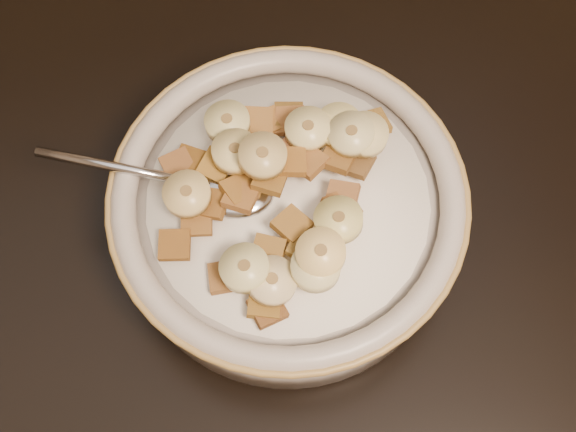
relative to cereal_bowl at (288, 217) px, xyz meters
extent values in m
cube|color=#422816|center=(-0.24, 0.04, -0.83)|extent=(4.00, 4.50, 0.10)
cylinder|color=#ADA296|center=(0.00, 0.00, 0.00)|extent=(0.23, 0.23, 0.06)
cylinder|color=white|center=(0.00, 0.00, 0.03)|extent=(0.19, 0.19, 0.00)
ellipsoid|color=#B1B2B5|center=(-0.03, 0.01, 0.03)|extent=(0.07, 0.06, 0.01)
cube|color=#985D30|center=(-0.05, -0.05, 0.03)|extent=(0.02, 0.02, 0.01)
cube|color=brown|center=(-0.01, 0.01, 0.05)|extent=(0.03, 0.03, 0.01)
cube|color=olive|center=(-0.04, 0.03, 0.04)|extent=(0.03, 0.03, 0.01)
cube|color=olive|center=(0.01, 0.06, 0.04)|extent=(0.02, 0.02, 0.01)
cube|color=brown|center=(-0.05, 0.00, 0.04)|extent=(0.03, 0.03, 0.01)
cube|color=#93592F|center=(0.03, -0.01, 0.04)|extent=(0.03, 0.03, 0.01)
cube|color=brown|center=(-0.08, -0.02, 0.03)|extent=(0.02, 0.02, 0.01)
cube|color=brown|center=(-0.06, 0.04, 0.03)|extent=(0.03, 0.03, 0.01)
cube|color=brown|center=(-0.06, -0.01, 0.03)|extent=(0.02, 0.02, 0.01)
cube|color=brown|center=(0.00, 0.02, 0.05)|extent=(0.02, 0.02, 0.01)
cube|color=olive|center=(0.00, -0.04, 0.05)|extent=(0.03, 0.03, 0.01)
cube|color=brown|center=(-0.03, -0.07, 0.04)|extent=(0.02, 0.02, 0.01)
cube|color=brown|center=(-0.03, 0.01, 0.04)|extent=(0.03, 0.03, 0.01)
cube|color=olive|center=(0.00, 0.06, 0.04)|extent=(0.02, 0.02, 0.01)
cube|color=brown|center=(-0.01, 0.03, 0.05)|extent=(0.03, 0.03, 0.01)
cube|color=brown|center=(-0.02, -0.04, 0.04)|extent=(0.03, 0.03, 0.01)
cube|color=brown|center=(-0.01, 0.06, 0.04)|extent=(0.02, 0.02, 0.01)
cube|color=brown|center=(0.05, 0.01, 0.04)|extent=(0.03, 0.03, 0.01)
cube|color=#976034|center=(0.01, 0.03, 0.04)|extent=(0.03, 0.03, 0.01)
cube|color=brown|center=(0.02, 0.02, 0.05)|extent=(0.03, 0.03, 0.01)
cube|color=#91611C|center=(0.00, -0.03, 0.05)|extent=(0.03, 0.03, 0.01)
cube|color=brown|center=(0.01, -0.04, 0.04)|extent=(0.03, 0.03, 0.01)
cube|color=brown|center=(0.07, 0.05, 0.03)|extent=(0.02, 0.02, 0.01)
cube|color=brown|center=(0.01, 0.06, 0.03)|extent=(0.02, 0.02, 0.01)
cube|color=brown|center=(0.03, -0.02, 0.04)|extent=(0.03, 0.03, 0.01)
cube|color=brown|center=(-0.07, 0.04, 0.04)|extent=(0.03, 0.03, 0.01)
cube|color=brown|center=(0.04, 0.02, 0.05)|extent=(0.03, 0.03, 0.01)
cube|color=brown|center=(-0.03, -0.07, 0.03)|extent=(0.03, 0.03, 0.01)
cube|color=brown|center=(-0.03, 0.00, 0.05)|extent=(0.03, 0.03, 0.01)
cylinder|color=#D7C386|center=(-0.02, -0.06, 0.05)|extent=(0.04, 0.03, 0.01)
cylinder|color=#F0E89B|center=(0.01, -0.06, 0.05)|extent=(0.04, 0.04, 0.01)
cylinder|color=beige|center=(0.06, 0.03, 0.05)|extent=(0.03, 0.04, 0.01)
cylinder|color=#E7DE90|center=(-0.03, 0.06, 0.05)|extent=(0.04, 0.04, 0.01)
cylinder|color=#EBCC7C|center=(-0.06, 0.01, 0.05)|extent=(0.04, 0.04, 0.01)
cylinder|color=#D0B976|center=(-0.01, 0.02, 0.06)|extent=(0.04, 0.04, 0.01)
cylinder|color=#E8CD71|center=(-0.03, 0.03, 0.05)|extent=(0.04, 0.04, 0.01)
cylinder|color=#D0C27D|center=(-0.04, -0.05, 0.05)|extent=(0.04, 0.04, 0.01)
cylinder|color=#E7D586|center=(0.05, 0.03, 0.05)|extent=(0.04, 0.04, 0.01)
cylinder|color=#E9D676|center=(0.03, -0.03, 0.05)|extent=(0.04, 0.04, 0.02)
cylinder|color=#D4C286|center=(0.04, 0.04, 0.05)|extent=(0.04, 0.04, 0.01)
cylinder|color=#FFD67A|center=(0.01, -0.05, 0.05)|extent=(0.03, 0.03, 0.01)
cylinder|color=#EACD85|center=(0.02, 0.04, 0.05)|extent=(0.04, 0.04, 0.01)
camera|label=1|loc=(-0.04, -0.20, 0.46)|focal=45.00mm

